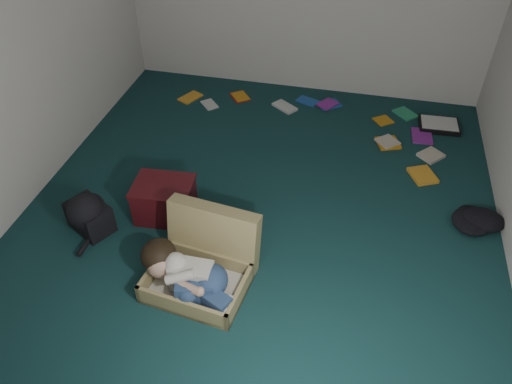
% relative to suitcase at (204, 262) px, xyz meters
% --- Properties ---
extents(floor, '(4.50, 4.50, 0.00)m').
position_rel_suitcase_xyz_m(floor, '(0.25, 0.79, -0.16)').
color(floor, '#133738').
rests_on(floor, ground).
extents(wall_front, '(4.50, 0.00, 4.50)m').
position_rel_suitcase_xyz_m(wall_front, '(0.25, -1.46, 1.14)').
color(wall_front, silver).
rests_on(wall_front, ground).
extents(wall_left, '(0.00, 4.50, 4.50)m').
position_rel_suitcase_xyz_m(wall_left, '(-1.75, 0.79, 1.14)').
color(wall_left, silver).
rests_on(wall_left, ground).
extents(suitcase, '(0.79, 0.78, 0.52)m').
position_rel_suitcase_xyz_m(suitcase, '(0.00, 0.00, 0.00)').
color(suitcase, tan).
rests_on(suitcase, floor).
extents(person, '(0.75, 0.44, 0.32)m').
position_rel_suitcase_xyz_m(person, '(-0.07, -0.17, 0.04)').
color(person, silver).
rests_on(person, suitcase).
extents(maroon_bin, '(0.51, 0.42, 0.34)m').
position_rel_suitcase_xyz_m(maroon_bin, '(-0.53, 0.57, 0.01)').
color(maroon_bin, '#480E14').
rests_on(maroon_bin, floor).
extents(backpack, '(0.56, 0.53, 0.27)m').
position_rel_suitcase_xyz_m(backpack, '(-1.07, 0.28, -0.02)').
color(backpack, black).
rests_on(backpack, floor).
extents(clothing_pile, '(0.46, 0.40, 0.13)m').
position_rel_suitcase_xyz_m(clothing_pile, '(1.95, 1.04, -0.09)').
color(clothing_pile, black).
rests_on(clothing_pile, floor).
extents(paper_tray, '(0.42, 0.32, 0.06)m').
position_rel_suitcase_xyz_m(paper_tray, '(1.81, 2.50, -0.13)').
color(paper_tray, black).
rests_on(paper_tray, floor).
extents(book_scatter, '(3.06, 1.38, 0.02)m').
position_rel_suitcase_xyz_m(book_scatter, '(0.76, 2.39, -0.15)').
color(book_scatter, gold).
rests_on(book_scatter, floor).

